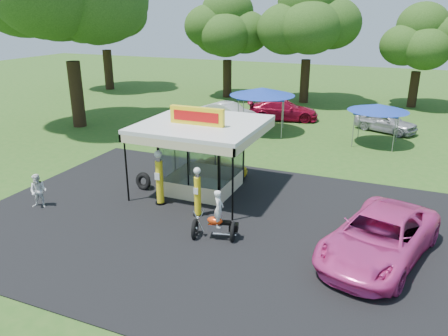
% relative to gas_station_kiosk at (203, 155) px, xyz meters
% --- Properties ---
extents(ground, '(120.00, 120.00, 0.00)m').
position_rel_gas_station_kiosk_xyz_m(ground, '(2.00, -4.99, -1.78)').
color(ground, '#2A561B').
rests_on(ground, ground).
extents(asphalt_apron, '(20.00, 14.00, 0.04)m').
position_rel_gas_station_kiosk_xyz_m(asphalt_apron, '(2.00, -2.99, -1.76)').
color(asphalt_apron, black).
rests_on(asphalt_apron, ground).
extents(gas_station_kiosk, '(5.40, 5.40, 4.18)m').
position_rel_gas_station_kiosk_xyz_m(gas_station_kiosk, '(0.00, 0.00, 0.00)').
color(gas_station_kiosk, white).
rests_on(gas_station_kiosk, ground).
extents(gas_pump_left, '(0.47, 0.47, 2.55)m').
position_rel_gas_station_kiosk_xyz_m(gas_pump_left, '(-1.05, -2.24, -0.56)').
color(gas_pump_left, black).
rests_on(gas_pump_left, ground).
extents(gas_pump_right, '(0.41, 0.41, 2.19)m').
position_rel_gas_station_kiosk_xyz_m(gas_pump_right, '(1.03, -2.68, -0.73)').
color(gas_pump_right, black).
rests_on(gas_pump_right, ground).
extents(motorcycle, '(1.84, 1.21, 2.08)m').
position_rel_gas_station_kiosk_xyz_m(motorcycle, '(2.57, -4.16, -0.97)').
color(motorcycle, black).
rests_on(motorcycle, ground).
extents(spare_tires, '(0.99, 0.61, 0.84)m').
position_rel_gas_station_kiosk_xyz_m(spare_tires, '(-2.74, -1.01, -1.37)').
color(spare_tires, black).
rests_on(spare_tires, ground).
extents(kiosk_car, '(2.82, 1.13, 0.96)m').
position_rel_gas_station_kiosk_xyz_m(kiosk_car, '(-0.00, 2.21, -1.30)').
color(kiosk_car, yellow).
rests_on(kiosk_car, ground).
extents(pink_sedan, '(4.31, 6.51, 1.66)m').
position_rel_gas_station_kiosk_xyz_m(pink_sedan, '(8.31, -3.25, -0.95)').
color(pink_sedan, '#E33D98').
rests_on(pink_sedan, ground).
extents(spectator_west, '(0.91, 0.80, 1.56)m').
position_rel_gas_station_kiosk_xyz_m(spectator_west, '(-5.79, -4.60, -1.00)').
color(spectator_west, white).
rests_on(spectator_west, ground).
extents(bg_car_a, '(4.78, 2.62, 1.50)m').
position_rel_gas_station_kiosk_xyz_m(bg_car_a, '(-4.08, 13.26, -1.04)').
color(bg_car_a, white).
rests_on(bg_car_a, ground).
extents(bg_car_b, '(5.89, 3.56, 1.60)m').
position_rel_gas_station_kiosk_xyz_m(bg_car_b, '(-0.37, 15.58, -0.98)').
color(bg_car_b, maroon).
rests_on(bg_car_b, ground).
extents(bg_car_c, '(4.70, 3.36, 1.49)m').
position_rel_gas_station_kiosk_xyz_m(bg_car_c, '(7.41, 14.91, -1.04)').
color(bg_car_c, '#9F9FA3').
rests_on(bg_car_c, ground).
extents(tent_west, '(4.57, 4.57, 3.19)m').
position_rel_gas_station_kiosk_xyz_m(tent_west, '(-0.78, 11.38, 1.11)').
color(tent_west, gray).
rests_on(tent_west, ground).
extents(tent_east, '(3.81, 3.81, 2.66)m').
position_rel_gas_station_kiosk_xyz_m(tent_east, '(6.98, 11.31, 0.63)').
color(tent_east, gray).
rests_on(tent_east, ground).
extents(oak_far_a, '(10.01, 10.01, 11.86)m').
position_rel_gas_station_kiosk_xyz_m(oak_far_a, '(-22.08, 22.32, 5.77)').
color(oak_far_a, black).
rests_on(oak_far_a, ground).
extents(oak_far_b, '(8.47, 8.47, 10.10)m').
position_rel_gas_station_kiosk_xyz_m(oak_far_b, '(-8.23, 23.02, 4.67)').
color(oak_far_b, black).
rests_on(oak_far_b, ground).
extents(oak_far_c, '(9.55, 9.55, 11.26)m').
position_rel_gas_station_kiosk_xyz_m(oak_far_c, '(-0.46, 23.27, 5.36)').
color(oak_far_c, black).
rests_on(oak_far_c, ground).
extents(oak_far_d, '(7.37, 7.37, 8.78)m').
position_rel_gas_station_kiosk_xyz_m(oak_far_d, '(9.04, 25.02, 3.81)').
color(oak_far_d, black).
rests_on(oak_far_d, ground).
extents(oak_near, '(12.33, 12.33, 14.20)m').
position_rel_gas_station_kiosk_xyz_m(oak_near, '(-13.95, 7.71, 7.11)').
color(oak_near, black).
rests_on(oak_near, ground).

